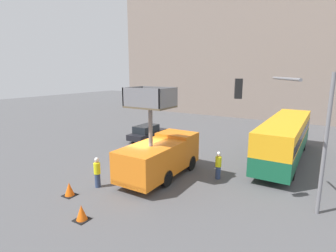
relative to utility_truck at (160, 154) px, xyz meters
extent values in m
plane|color=#4C4C4F|center=(-1.10, -0.49, -1.51)|extent=(120.00, 120.00, 0.00)
cube|color=gray|center=(-1.10, 29.74, 9.15)|extent=(44.00, 10.00, 21.33)
cube|color=orange|center=(0.00, 2.17, -0.04)|extent=(2.48, 1.89, 2.05)
cube|color=orange|center=(0.00, -0.98, -0.14)|extent=(2.48, 4.41, 1.85)
cube|color=red|center=(0.00, -3.14, -0.92)|extent=(2.43, 0.10, 0.24)
cylinder|color=black|center=(-1.09, 2.17, -1.02)|extent=(0.30, 0.99, 0.99)
cylinder|color=black|center=(1.09, 2.17, -1.02)|extent=(0.30, 0.99, 0.99)
cylinder|color=black|center=(-1.09, -0.98, -1.02)|extent=(0.30, 0.99, 0.99)
cylinder|color=black|center=(1.09, -0.98, -1.02)|extent=(0.30, 0.99, 0.99)
cylinder|color=slate|center=(0.00, -0.98, 1.94)|extent=(0.24, 0.24, 2.31)
cube|color=brown|center=(0.00, -0.98, 3.15)|extent=(2.54, 1.88, 0.10)
cube|color=slate|center=(-1.23, -0.98, 3.72)|extent=(0.08, 1.88, 1.05)
cube|color=slate|center=(1.23, -0.98, 3.72)|extent=(0.08, 1.88, 1.05)
cube|color=slate|center=(0.00, -0.08, 3.72)|extent=(2.54, 0.08, 1.05)
cube|color=slate|center=(0.00, -1.88, 3.72)|extent=(2.54, 0.08, 1.05)
cube|color=#145638|center=(6.20, 7.77, -0.43)|extent=(2.41, 11.98, 1.21)
cube|color=orange|center=(6.20, 7.77, 0.92)|extent=(2.41, 11.98, 1.48)
cube|color=black|center=(6.20, 7.77, 0.69)|extent=(2.43, 11.50, 0.65)
cylinder|color=black|center=(5.14, 11.49, -0.95)|extent=(0.30, 1.12, 1.12)
cylinder|color=black|center=(7.25, 11.49, -0.95)|extent=(0.30, 1.12, 1.12)
cylinder|color=black|center=(5.14, 4.06, -0.95)|extent=(0.30, 1.12, 1.12)
cylinder|color=black|center=(7.25, 4.06, -0.95)|extent=(0.30, 1.12, 1.12)
cylinder|color=slate|center=(8.81, 0.23, 1.80)|extent=(0.18, 0.18, 6.62)
cylinder|color=slate|center=(7.00, -0.56, 4.81)|extent=(1.70, 3.68, 0.13)
cube|color=black|center=(5.19, -1.35, 4.36)|extent=(0.42, 0.42, 0.90)
sphere|color=red|center=(5.19, -1.35, 4.61)|extent=(0.20, 0.20, 0.20)
cylinder|color=navy|center=(-2.28, -3.17, -1.10)|extent=(0.32, 0.32, 0.83)
cylinder|color=yellow|center=(-2.28, -3.17, -0.36)|extent=(0.38, 0.38, 0.65)
sphere|color=tan|center=(-2.28, -3.17, 0.08)|extent=(0.22, 0.22, 0.22)
sphere|color=white|center=(-2.28, -3.17, 0.18)|extent=(0.23, 0.23, 0.23)
cylinder|color=navy|center=(3.25, 1.70, -1.11)|extent=(0.32, 0.32, 0.81)
cylinder|color=yellow|center=(3.25, 1.70, -0.39)|extent=(0.38, 0.38, 0.64)
sphere|color=tan|center=(3.25, 1.70, 0.04)|extent=(0.22, 0.22, 0.22)
sphere|color=white|center=(3.25, 1.70, 0.14)|extent=(0.23, 0.23, 0.23)
cube|color=black|center=(-0.26, -6.07, -1.50)|extent=(0.64, 0.64, 0.03)
cone|color=#F25B0F|center=(-0.26, -6.07, -1.15)|extent=(0.52, 0.52, 0.74)
cube|color=black|center=(-2.77, -4.77, -1.50)|extent=(0.66, 0.66, 0.03)
cone|color=#F25B0F|center=(-2.77, -4.77, -1.14)|extent=(0.53, 0.53, 0.76)
cube|color=black|center=(-6.32, 7.30, -0.97)|extent=(1.75, 4.47, 0.55)
cube|color=black|center=(-6.32, 7.08, -0.35)|extent=(1.54, 2.46, 0.68)
cylinder|color=black|center=(-7.07, 8.69, -1.19)|extent=(0.22, 0.64, 0.64)
cylinder|color=black|center=(-5.56, 8.69, -1.19)|extent=(0.22, 0.64, 0.64)
cylinder|color=black|center=(-7.07, 5.92, -1.19)|extent=(0.22, 0.64, 0.64)
cylinder|color=black|center=(-5.56, 5.92, -1.19)|extent=(0.22, 0.64, 0.64)
camera|label=1|loc=(8.76, -13.21, 5.07)|focal=28.00mm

